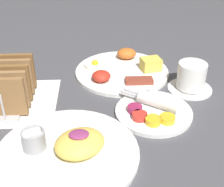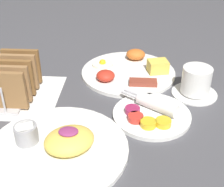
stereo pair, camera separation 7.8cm
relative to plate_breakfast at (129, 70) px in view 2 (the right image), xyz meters
The scene contains 7 objects.
ground_plane 0.23m from the plate_breakfast, 112.49° to the right, with size 3.00×3.00×0.00m, color #47474C.
napkin_flat 0.33m from the plate_breakfast, 153.63° to the right, with size 0.22×0.22×0.00m.
plate_breakfast is the anchor object (origin of this frame).
plate_condiments 0.23m from the plate_breakfast, 75.30° to the right, with size 0.19×0.19×0.04m.
plate_foreground 0.37m from the plate_breakfast, 111.93° to the right, with size 0.29×0.29×0.06m.
toast_rack 0.33m from the plate_breakfast, 153.63° to the right, with size 0.10×0.18×0.10m.
coffee_cup 0.21m from the plate_breakfast, 30.72° to the right, with size 0.12×0.12×0.08m.
Camera 2 is at (0.09, -0.61, 0.44)m, focal length 50.00 mm.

